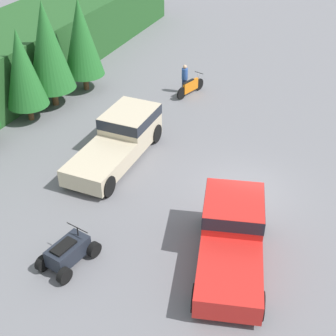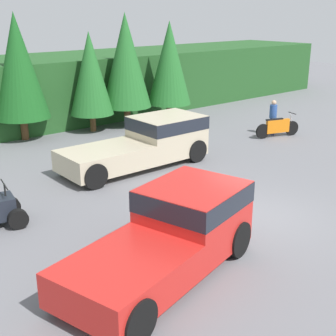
# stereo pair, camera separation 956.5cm
# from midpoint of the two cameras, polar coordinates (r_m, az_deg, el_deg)

# --- Properties ---
(ground_plane) EXTENTS (80.00, 80.00, 0.00)m
(ground_plane) POSITION_cam_midpoint_polar(r_m,az_deg,el_deg) (16.73, -0.34, 2.08)
(ground_plane) COLOR slate
(tree_mid_left) EXTENTS (2.17, 2.17, 4.92)m
(tree_mid_left) POSITION_cam_midpoint_polar(r_m,az_deg,el_deg) (23.94, -27.47, 16.09)
(tree_mid_left) COLOR brown
(tree_mid_left) RESTS_ON ground_plane
(tree_mid_right) EXTENTS (2.54, 2.54, 5.78)m
(tree_mid_right) POSITION_cam_midpoint_polar(r_m,az_deg,el_deg) (24.98, -24.09, 18.80)
(tree_mid_right) COLOR brown
(tree_mid_right) RESTS_ON ground_plane
(tree_right) EXTENTS (2.36, 2.36, 5.36)m
(tree_right) POSITION_cam_midpoint_polar(r_m,az_deg,el_deg) (26.43, -19.30, 19.96)
(tree_right) COLOR brown
(tree_right) RESTS_ON ground_plane
(pickup_truck_red) EXTENTS (5.53, 3.34, 1.83)m
(pickup_truck_red) POSITION_cam_midpoint_polar(r_m,az_deg,el_deg) (13.20, -4.60, -2.87)
(pickup_truck_red) COLOR red
(pickup_truck_red) RESTS_ON ground_plane
(pickup_truck_second) EXTENTS (5.98, 2.28, 1.83)m
(pickup_truck_second) POSITION_cam_midpoint_polar(r_m,az_deg,el_deg) (19.65, -16.34, 9.05)
(pickup_truck_second) COLOR beige
(pickup_truck_second) RESTS_ON ground_plane
(dirt_bike) EXTENTS (2.31, 0.95, 1.13)m
(dirt_bike) POSITION_cam_midpoint_polar(r_m,az_deg,el_deg) (25.23, -4.59, 14.66)
(dirt_bike) COLOR black
(dirt_bike) RESTS_ON ground_plane
(quad_atv) EXTENTS (2.25, 1.61, 1.21)m
(quad_atv) POSITION_cam_midpoint_polar(r_m,az_deg,el_deg) (14.77, -27.23, -5.05)
(quad_atv) COLOR black
(quad_atv) RESTS_ON ground_plane
(rider_person) EXTENTS (0.47, 0.47, 1.72)m
(rider_person) POSITION_cam_midpoint_polar(r_m,az_deg,el_deg) (25.38, -5.40, 15.84)
(rider_person) COLOR navy
(rider_person) RESTS_ON ground_plane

